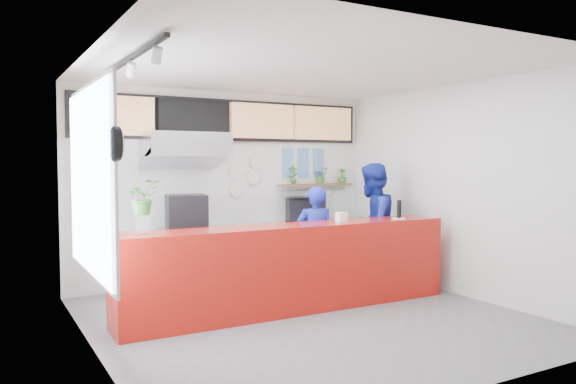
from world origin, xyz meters
name	(u,v)px	position (x,y,z in m)	size (l,w,h in m)	color
floor	(309,318)	(0.00, 0.00, 0.00)	(5.00, 5.00, 0.00)	slate
ceiling	(310,69)	(0.00, 0.00, 3.00)	(5.00, 5.00, 0.00)	silver
wall_back	(227,187)	(0.00, 2.50, 1.50)	(5.00, 5.00, 0.00)	white
wall_left	(92,202)	(-2.50, 0.00, 1.50)	(5.00, 5.00, 0.00)	white
wall_right	(459,190)	(2.50, 0.00, 1.50)	(5.00, 5.00, 0.00)	white
service_counter	(293,268)	(0.00, 0.40, 0.55)	(4.50, 0.60, 1.10)	#A3140B
cream_band	(227,117)	(0.00, 2.49, 2.60)	(5.00, 0.02, 0.80)	beige
prep_bench	(186,259)	(-0.80, 2.20, 0.45)	(1.80, 0.60, 0.90)	#B2B5BA
panini_oven	(186,212)	(-0.78, 2.20, 1.16)	(0.57, 0.57, 0.51)	black
extraction_hood	(186,144)	(-0.80, 2.15, 2.15)	(1.20, 0.70, 0.35)	#B2B5BA
hood_lip	(186,158)	(-0.80, 2.15, 1.95)	(1.20, 0.70, 0.08)	#B2B5BA
right_bench	(317,248)	(1.50, 2.20, 0.45)	(1.80, 0.60, 0.90)	#B2B5BA
espresso_machine	(305,210)	(1.27, 2.20, 1.09)	(0.60, 0.43, 0.38)	black
espresso_tray	(305,193)	(1.27, 2.20, 1.38)	(0.73, 0.51, 0.07)	silver
herb_shelf	(316,185)	(1.60, 2.40, 1.50)	(1.40, 0.18, 0.04)	brown
menu_board_far_left	(115,115)	(-1.75, 2.38, 2.55)	(1.10, 0.10, 0.55)	tan
menu_board_mid_left	(194,118)	(-0.59, 2.38, 2.55)	(1.10, 0.10, 0.55)	black
menu_board_mid_right	(262,121)	(0.57, 2.38, 2.55)	(1.10, 0.10, 0.55)	tan
menu_board_far_right	(323,124)	(1.73, 2.38, 2.55)	(1.10, 0.10, 0.55)	tan
soffit	(228,120)	(0.00, 2.46, 2.55)	(4.80, 0.04, 0.65)	black
window_pane	(90,181)	(-2.47, 0.30, 1.70)	(0.04, 2.20, 1.90)	silver
window_frame	(92,181)	(-2.45, 0.30, 1.70)	(0.03, 2.30, 2.00)	#B2B5BA
wall_clock_rim	(116,144)	(-2.46, -0.90, 2.05)	(0.30, 0.30, 0.05)	black
wall_clock_face	(120,144)	(-2.43, -0.90, 2.05)	(0.26, 0.26, 0.02)	white
track_rail	(131,58)	(-2.10, 0.00, 2.94)	(0.05, 2.40, 0.04)	black
dec_plate_a	(236,171)	(0.15, 2.47, 1.75)	(0.24, 0.24, 0.03)	silver
dec_plate_b	(253,177)	(0.45, 2.47, 1.65)	(0.24, 0.24, 0.03)	silver
dec_plate_c	(236,190)	(0.15, 2.47, 1.45)	(0.24, 0.24, 0.03)	silver
dec_plate_d	(256,162)	(0.50, 2.47, 1.90)	(0.24, 0.24, 0.03)	silver
photo_frame_a	(288,156)	(1.10, 2.48, 2.00)	(0.20, 0.02, 0.25)	#598CBF
photo_frame_b	(303,156)	(1.40, 2.48, 2.00)	(0.20, 0.02, 0.25)	#598CBF
photo_frame_c	(318,156)	(1.70, 2.48, 2.00)	(0.20, 0.02, 0.25)	#598CBF
photo_frame_d	(288,171)	(1.10, 2.48, 1.75)	(0.20, 0.02, 0.25)	#598CBF
photo_frame_e	(303,170)	(1.40, 2.48, 1.75)	(0.20, 0.02, 0.25)	#598CBF
photo_frame_f	(318,170)	(1.70, 2.48, 1.75)	(0.20, 0.02, 0.25)	#598CBF
staff_center	(315,241)	(0.65, 0.92, 0.78)	(0.57, 0.37, 1.56)	#162497
staff_right	(372,225)	(1.75, 1.03, 0.94)	(0.91, 0.71, 1.88)	#162497
herb_a	(293,175)	(1.16, 2.40, 1.68)	(0.17, 0.11, 0.32)	#336E26
herb_c	(321,176)	(1.70, 2.40, 1.66)	(0.25, 0.22, 0.28)	#336E26
herb_d	(342,176)	(2.15, 2.40, 1.65)	(0.15, 0.13, 0.26)	#336E26
glass_vase	(143,225)	(-1.90, 0.39, 1.20)	(0.17, 0.17, 0.21)	white
basil_vase	(143,197)	(-1.90, 0.39, 1.51)	(0.35, 0.30, 0.39)	#336E26
napkin_holder	(341,217)	(0.74, 0.38, 1.16)	(0.15, 0.09, 0.13)	white
white_plate	(399,218)	(1.66, 0.31, 1.11)	(0.17, 0.17, 0.01)	white
pepper_mill	(399,209)	(1.66, 0.31, 1.24)	(0.06, 0.06, 0.25)	black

